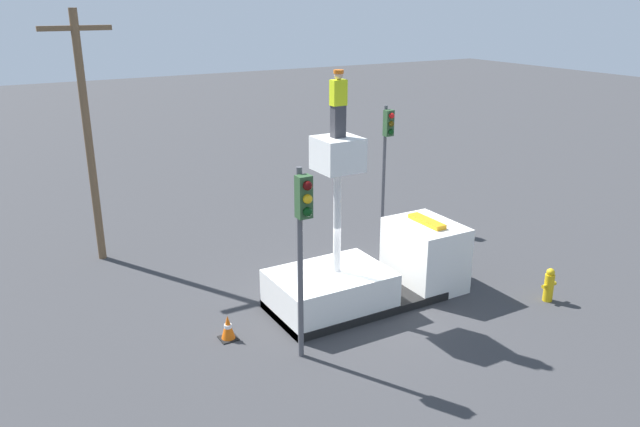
% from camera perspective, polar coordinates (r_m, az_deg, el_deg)
% --- Properties ---
extents(ground_plane, '(120.00, 120.00, 0.00)m').
position_cam_1_polar(ground_plane, '(18.59, 3.25, -8.20)').
color(ground_plane, '#38383A').
extents(bucket_truck, '(5.97, 2.39, 5.04)m').
position_cam_1_polar(bucket_truck, '(18.48, 4.82, -5.21)').
color(bucket_truck, black).
rests_on(bucket_truck, ground).
extents(worker, '(0.40, 0.26, 1.75)m').
position_cam_1_polar(worker, '(16.40, 1.68, 9.98)').
color(worker, '#38383D').
rests_on(worker, bucket_truck).
extents(traffic_light_pole, '(0.34, 0.57, 4.89)m').
position_cam_1_polar(traffic_light_pole, '(14.44, -1.59, -1.32)').
color(traffic_light_pole, '#515156').
rests_on(traffic_light_pole, ground).
extents(traffic_light_across, '(0.34, 0.57, 4.66)m').
position_cam_1_polar(traffic_light_across, '(24.43, 6.14, 6.63)').
color(traffic_light_across, '#515156').
rests_on(traffic_light_across, ground).
extents(fire_hydrant, '(0.53, 0.29, 1.03)m').
position_cam_1_polar(fire_hydrant, '(19.70, 20.21, -6.16)').
color(fire_hydrant, gold).
rests_on(fire_hydrant, ground).
extents(traffic_cone_rear, '(0.46, 0.46, 0.68)m').
position_cam_1_polar(traffic_cone_rear, '(16.79, -8.42, -10.30)').
color(traffic_cone_rear, black).
rests_on(traffic_cone_rear, ground).
extents(utility_pole, '(2.20, 0.26, 8.25)m').
position_cam_1_polar(utility_pole, '(21.71, -20.50, 7.08)').
color(utility_pole, brown).
rests_on(utility_pole, ground).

